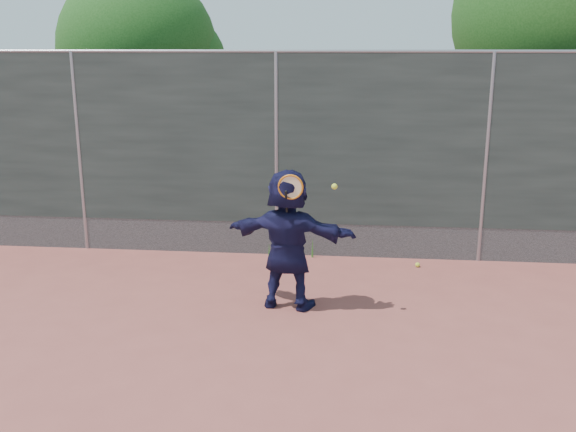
# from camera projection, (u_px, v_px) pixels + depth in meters

# --- Properties ---
(ground) EXTENTS (80.00, 80.00, 0.00)m
(ground) POSITION_uv_depth(u_px,v_px,m) (236.00, 362.00, 6.41)
(ground) COLOR #9E4C42
(ground) RESTS_ON ground
(player) EXTENTS (1.64, 0.78, 1.70)m
(player) POSITION_uv_depth(u_px,v_px,m) (288.00, 239.00, 7.60)
(player) COLOR #15153B
(player) RESTS_ON ground
(ball_ground) EXTENTS (0.07, 0.07, 0.07)m
(ball_ground) POSITION_uv_depth(u_px,v_px,m) (418.00, 265.00, 9.19)
(ball_ground) COLOR #D7EA34
(ball_ground) RESTS_ON ground
(fence) EXTENTS (20.00, 0.06, 3.03)m
(fence) POSITION_uv_depth(u_px,v_px,m) (276.00, 151.00, 9.38)
(fence) COLOR #38423D
(fence) RESTS_ON ground
(swing_action) EXTENTS (0.67, 0.13, 0.51)m
(swing_action) POSITION_uv_depth(u_px,v_px,m) (295.00, 188.00, 7.24)
(swing_action) COLOR orange
(swing_action) RESTS_ON ground
(tree_right) EXTENTS (3.78, 3.60, 5.39)m
(tree_right) POSITION_uv_depth(u_px,v_px,m) (573.00, 20.00, 10.60)
(tree_right) COLOR #382314
(tree_right) RESTS_ON ground
(tree_left) EXTENTS (3.15, 3.00, 4.53)m
(tree_left) POSITION_uv_depth(u_px,v_px,m) (147.00, 53.00, 12.24)
(tree_left) COLOR #382314
(tree_left) RESTS_ON ground
(weed_clump) EXTENTS (0.68, 0.07, 0.30)m
(weed_clump) POSITION_uv_depth(u_px,v_px,m) (295.00, 249.00, 9.61)
(weed_clump) COLOR #387226
(weed_clump) RESTS_ON ground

